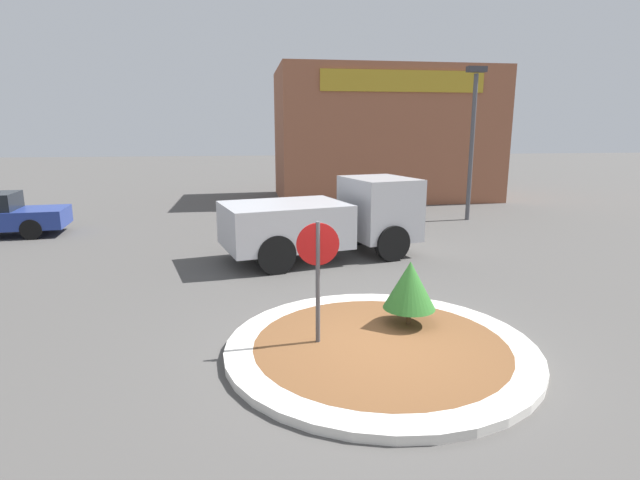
% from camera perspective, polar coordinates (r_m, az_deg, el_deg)
% --- Properties ---
extents(ground_plane, '(120.00, 120.00, 0.00)m').
position_cam_1_polar(ground_plane, '(7.98, 6.87, -12.50)').
color(ground_plane, '#514F4C').
extents(traffic_island, '(4.78, 4.78, 0.13)m').
position_cam_1_polar(traffic_island, '(7.95, 6.89, -12.08)').
color(traffic_island, silver).
rests_on(traffic_island, ground_plane).
extents(stop_sign, '(0.65, 0.07, 2.03)m').
position_cam_1_polar(stop_sign, '(7.51, -0.25, -2.68)').
color(stop_sign, '#4C4C51').
rests_on(stop_sign, ground_plane).
extents(island_shrub, '(0.88, 0.88, 1.10)m').
position_cam_1_polar(island_shrub, '(8.50, 10.23, -5.08)').
color(island_shrub, brown).
rests_on(island_shrub, traffic_island).
extents(utility_truck, '(5.47, 3.31, 2.08)m').
position_cam_1_polar(utility_truck, '(13.24, 0.80, 2.49)').
color(utility_truck, '#B2B2B7').
rests_on(utility_truck, ground_plane).
extents(storefront_building, '(10.35, 6.07, 6.20)m').
position_cam_1_polar(storefront_building, '(25.47, 7.21, 11.84)').
color(storefront_building, '#93563D').
rests_on(storefront_building, ground_plane).
extents(light_pole, '(0.70, 0.30, 5.57)m').
position_cam_1_polar(light_pole, '(19.56, 17.05, 11.87)').
color(light_pole, '#4C4C51').
rests_on(light_pole, ground_plane).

